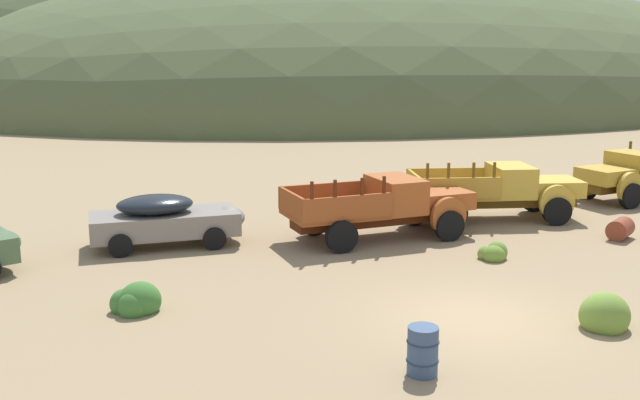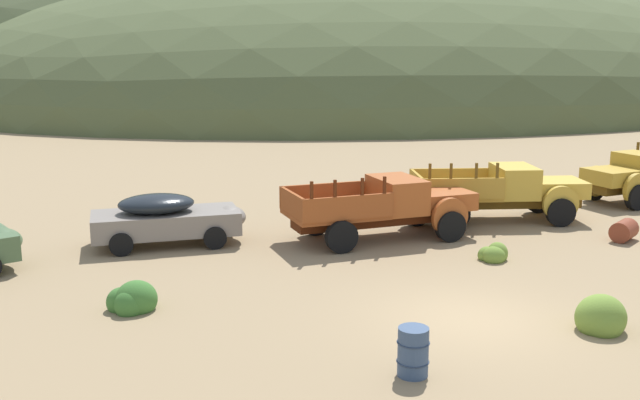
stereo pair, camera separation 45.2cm
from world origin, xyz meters
TOP-DOWN VIEW (x-y plane):
  - ground_plane at (0.00, 0.00)m, footprint 300.00×300.00m
  - hill_center at (29.27, 63.14)m, footprint 93.89×73.17m
  - car_primer_gray at (-4.80, 8.81)m, footprint 4.74×2.40m
  - truck_oxide_orange at (1.82, 6.96)m, footprint 5.98×2.65m
  - truck_faded_yellow at (6.65, 7.49)m, footprint 6.12×3.79m
  - oil_drum_spare at (-2.56, -1.93)m, footprint 0.60×0.60m
  - oil_drum_tipped at (8.18, 3.84)m, footprint 1.11×0.99m
  - bush_back_edge at (-6.77, 3.44)m, footprint 1.13×0.91m
  - bush_front_right at (3.20, 3.61)m, footprint 0.82×0.77m
  - bush_near_barrel at (2.16, -1.61)m, footprint 1.10×1.02m

SIDE VIEW (x-z plane):
  - ground_plane at x=0.00m, z-range 0.00..0.00m
  - hill_center at x=29.27m, z-range -14.47..14.47m
  - bush_front_right at x=3.20m, z-range -0.17..0.49m
  - bush_back_edge at x=-6.77m, z-range -0.22..0.67m
  - bush_near_barrel at x=2.16m, z-range -0.24..0.76m
  - oil_drum_tipped at x=8.18m, z-range 0.00..0.64m
  - oil_drum_spare at x=-2.56m, z-range 0.00..0.91m
  - car_primer_gray at x=-4.80m, z-range 0.03..1.60m
  - truck_faded_yellow at x=6.65m, z-range -0.08..2.08m
  - truck_oxide_orange at x=1.82m, z-range -0.08..2.08m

